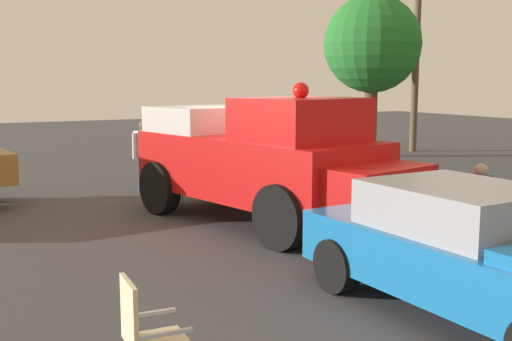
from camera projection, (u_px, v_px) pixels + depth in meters
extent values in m
plane|color=#424244|center=(253.00, 213.00, 12.41)|extent=(60.00, 60.00, 0.00)
cylinder|color=black|center=(364.00, 201.00, 10.95)|extent=(1.08, 0.54, 1.04)
cylinder|color=black|center=(281.00, 217.00, 9.65)|extent=(1.08, 0.54, 1.04)
cylinder|color=black|center=(238.00, 177.00, 13.57)|extent=(1.08, 0.54, 1.04)
cylinder|color=black|center=(160.00, 188.00, 12.27)|extent=(1.08, 0.54, 1.04)
cube|color=red|center=(256.00, 166.00, 11.53)|extent=(5.24, 3.12, 1.10)
cube|color=red|center=(379.00, 194.00, 9.42)|extent=(1.26, 1.91, 0.84)
cube|color=red|center=(300.00, 120.00, 10.54)|extent=(2.07, 2.23, 0.76)
cube|color=silver|center=(206.00, 121.00, 12.58)|extent=(2.09, 2.28, 0.60)
cube|color=silver|center=(404.00, 198.00, 9.09)|extent=(0.43, 1.43, 0.64)
cube|color=silver|center=(408.00, 227.00, 9.07)|extent=(0.69, 2.23, 0.24)
sphere|color=white|center=(434.00, 187.00, 9.58)|extent=(0.31, 0.31, 0.26)
sphere|color=white|center=(370.00, 199.00, 8.57)|extent=(0.31, 0.31, 0.26)
sphere|color=red|center=(301.00, 91.00, 10.47)|extent=(0.33, 0.33, 0.28)
cylinder|color=black|center=(432.00, 248.00, 8.55)|extent=(0.69, 0.28, 0.68)
cylinder|color=black|center=(337.00, 265.00, 7.74)|extent=(0.69, 0.28, 0.68)
cube|color=#196BAD|center=(477.00, 264.00, 6.86)|extent=(4.25, 1.93, 0.64)
cube|color=#99999E|center=(459.00, 209.00, 7.04)|extent=(1.95, 1.62, 0.56)
cylinder|color=#B7BABF|center=(456.00, 228.00, 10.22)|extent=(0.04, 0.04, 0.44)
cylinder|color=#B7BABF|center=(465.00, 223.00, 10.56)|extent=(0.04, 0.04, 0.44)
cylinder|color=#B7BABF|center=(483.00, 232.00, 9.95)|extent=(0.04, 0.04, 0.44)
cylinder|color=#B7BABF|center=(492.00, 227.00, 10.30)|extent=(0.04, 0.04, 0.44)
cube|color=beige|center=(475.00, 213.00, 10.22)|extent=(0.64, 0.64, 0.04)
cube|color=beige|center=(491.00, 198.00, 10.04)|extent=(0.24, 0.45, 0.56)
cube|color=#B7BABF|center=(470.00, 206.00, 10.01)|extent=(0.42, 0.21, 0.03)
cube|color=#B7BABF|center=(480.00, 201.00, 10.39)|extent=(0.42, 0.21, 0.03)
cylinder|color=#B7BABF|center=(182.00, 194.00, 13.18)|extent=(0.04, 0.04, 0.44)
cylinder|color=#B7BABF|center=(168.00, 198.00, 12.82)|extent=(0.04, 0.04, 0.44)
cylinder|color=#B7BABF|center=(167.00, 192.00, 13.42)|extent=(0.04, 0.04, 0.44)
cylinder|color=#B7BABF|center=(153.00, 195.00, 13.06)|extent=(0.04, 0.04, 0.44)
cube|color=orange|center=(167.00, 184.00, 13.09)|extent=(0.65, 0.65, 0.04)
cube|color=orange|center=(159.00, 170.00, 13.18)|extent=(0.26, 0.44, 0.56)
cube|color=#B7BABF|center=(175.00, 175.00, 13.26)|extent=(0.41, 0.23, 0.03)
cube|color=#B7BABF|center=(159.00, 178.00, 12.87)|extent=(0.41, 0.23, 0.03)
cube|color=beige|center=(129.00, 314.00, 5.07)|extent=(0.48, 0.07, 0.56)
cube|color=#B7BABF|center=(151.00, 313.00, 5.40)|extent=(0.07, 0.44, 0.03)
cube|color=#B7BABF|center=(166.00, 334.00, 4.97)|extent=(0.07, 0.44, 0.03)
cylinder|color=#383842|center=(456.00, 226.00, 10.34)|extent=(0.17, 0.17, 0.45)
cylinder|color=#383842|center=(460.00, 224.00, 10.50)|extent=(0.17, 0.17, 0.45)
cube|color=#383842|center=(466.00, 210.00, 10.20)|extent=(0.46, 0.32, 0.13)
cube|color=#383842|center=(470.00, 208.00, 10.36)|extent=(0.46, 0.32, 0.13)
cube|color=#1E478C|center=(481.00, 193.00, 10.12)|extent=(0.37, 0.46, 0.54)
sphere|color=tan|center=(481.00, 170.00, 10.07)|extent=(0.29, 0.29, 0.22)
cylinder|color=#2D334C|center=(149.00, 172.00, 14.88)|extent=(0.19, 0.19, 0.88)
cylinder|color=#2D334C|center=(141.00, 173.00, 14.73)|extent=(0.19, 0.19, 0.88)
cube|color=silver|center=(144.00, 142.00, 14.70)|extent=(0.37, 0.48, 0.56)
cylinder|color=silver|center=(154.00, 144.00, 14.90)|extent=(0.12, 0.12, 0.60)
cylinder|color=silver|center=(134.00, 146.00, 14.52)|extent=(0.12, 0.12, 0.60)
sphere|color=brown|center=(144.00, 126.00, 14.64)|extent=(0.28, 0.28, 0.23)
cylinder|color=brown|center=(370.00, 118.00, 21.37)|extent=(0.45, 0.45, 2.68)
sphere|color=#24722A|center=(372.00, 44.00, 21.01)|extent=(3.29, 3.29, 3.29)
cylinder|color=brown|center=(416.00, 57.00, 22.62)|extent=(0.26, 0.26, 6.87)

